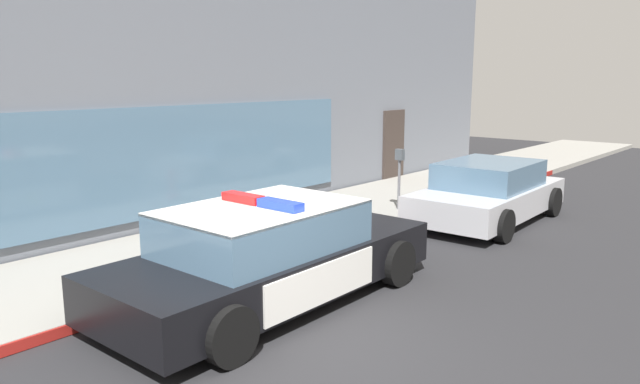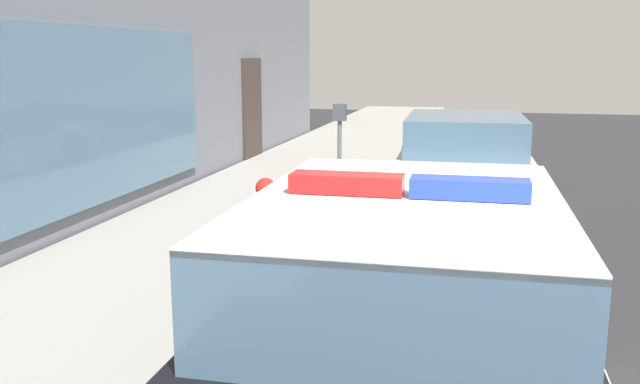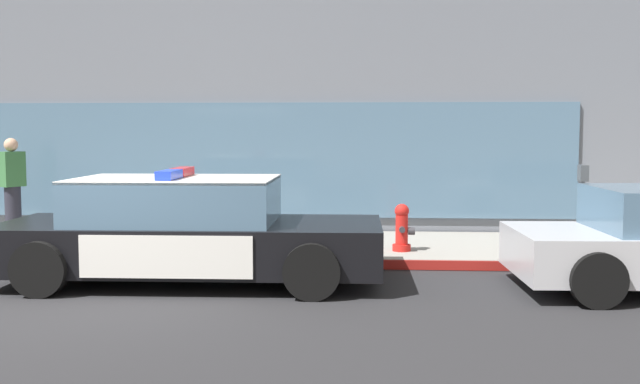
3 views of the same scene
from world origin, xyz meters
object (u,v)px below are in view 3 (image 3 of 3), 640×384
Objects in this scene: police_cruiser at (187,231)px; pedestrian_on_sidewalk at (12,186)px; parking_meter at (583,193)px; fire_hydrant at (402,228)px.

police_cruiser is 2.91× the size of pedestrian_on_sidewalk.
pedestrian_on_sidewalk reaches higher than parking_meter.
fire_hydrant is at bearing 19.33° from pedestrian_on_sidewalk.
parking_meter reaches higher than fire_hydrant.
parking_meter is at bearing -5.64° from fire_hydrant.
pedestrian_on_sidewalk reaches higher than fire_hydrant.
parking_meter is at bearing 21.06° from pedestrian_on_sidewalk.
police_cruiser is at bearing -8.44° from pedestrian_on_sidewalk.
pedestrian_on_sidewalk is (-6.83, 1.45, 0.51)m from fire_hydrant.
police_cruiser is 3.42m from fire_hydrant.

